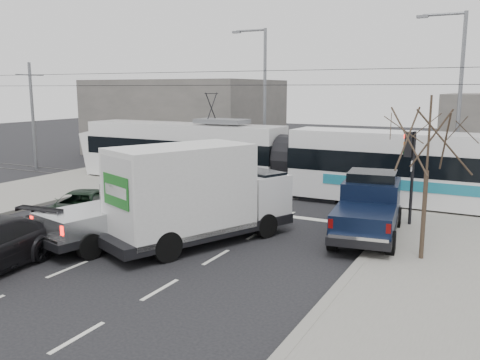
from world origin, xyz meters
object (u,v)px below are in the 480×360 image
at_px(traffic_signal, 410,158).
at_px(silver_pickup, 131,207).
at_px(tram, 287,159).
at_px(street_lamp_far, 262,92).
at_px(green_car, 81,208).
at_px(bare_tree, 429,141).
at_px(navy_pickup, 369,206).
at_px(box_truck, 196,195).
at_px(street_lamp_near, 456,93).

height_order(traffic_signal, silver_pickup, traffic_signal).
bearing_deg(tram, silver_pickup, -101.48).
bearing_deg(street_lamp_far, green_car, -93.64).
distance_m(bare_tree, navy_pickup, 4.00).
height_order(tram, box_truck, tram).
distance_m(bare_tree, traffic_signal, 4.28).
distance_m(bare_tree, green_car, 13.20).
bearing_deg(street_lamp_far, box_truck, -73.24).
height_order(bare_tree, silver_pickup, bare_tree).
distance_m(silver_pickup, green_car, 3.06).
distance_m(street_lamp_far, navy_pickup, 15.47).
xyz_separation_m(street_lamp_far, navy_pickup, (9.64, -11.42, -3.98)).
distance_m(bare_tree, street_lamp_near, 11.58).
xyz_separation_m(traffic_signal, street_lamp_near, (0.84, 7.50, 2.37)).
height_order(silver_pickup, green_car, silver_pickup).
bearing_deg(silver_pickup, box_truck, 24.64).
xyz_separation_m(bare_tree, street_lamp_near, (-0.29, 11.50, 1.32)).
xyz_separation_m(street_lamp_near, street_lamp_far, (-11.50, 2.00, 0.00)).
bearing_deg(silver_pickup, bare_tree, 24.74).
bearing_deg(green_car, silver_pickup, -27.45).
bearing_deg(tram, street_lamp_far, 126.32).
bearing_deg(street_lamp_near, traffic_signal, -96.41).
bearing_deg(green_car, traffic_signal, 7.43).
bearing_deg(street_lamp_near, tram, -152.91).
height_order(navy_pickup, green_car, navy_pickup).
xyz_separation_m(traffic_signal, silver_pickup, (-8.63, -5.96, -1.62)).
xyz_separation_m(silver_pickup, box_truck, (2.48, 0.50, 0.59)).
relative_size(bare_tree, green_car, 1.08).
relative_size(tram, navy_pickup, 4.38).
distance_m(traffic_signal, green_car, 13.00).
height_order(traffic_signal, street_lamp_far, street_lamp_far).
bearing_deg(silver_pickup, green_car, -176.37).
xyz_separation_m(traffic_signal, box_truck, (-6.15, -5.47, -1.03)).
height_order(street_lamp_near, silver_pickup, street_lamp_near).
relative_size(street_lamp_far, green_car, 1.94).
distance_m(street_lamp_near, tram, 8.92).
height_order(traffic_signal, street_lamp_near, street_lamp_near).
relative_size(tram, green_car, 5.34).
height_order(tram, silver_pickup, tram).
relative_size(box_truck, navy_pickup, 1.29).
distance_m(traffic_signal, box_truck, 8.29).
distance_m(box_truck, navy_pickup, 6.27).
relative_size(silver_pickup, box_truck, 0.89).
bearing_deg(navy_pickup, box_truck, -152.71).
relative_size(street_lamp_near, navy_pickup, 1.59).
xyz_separation_m(bare_tree, street_lamp_far, (-11.79, 13.50, 1.32)).
xyz_separation_m(street_lamp_far, silver_pickup, (2.03, -15.46, -4.00)).
height_order(bare_tree, navy_pickup, bare_tree).
bearing_deg(traffic_signal, tram, 150.26).
bearing_deg(box_truck, street_lamp_far, 129.95).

